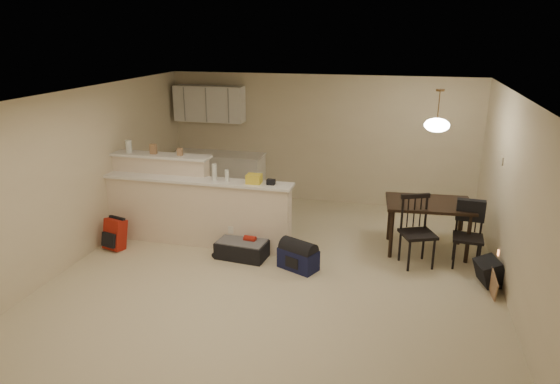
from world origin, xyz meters
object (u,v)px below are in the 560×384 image
(dining_table, at_px, (429,208))
(dining_chair_near, at_px, (418,232))
(navy_duffel, at_px, (298,259))
(pendant_lamp, at_px, (437,124))
(red_backpack, at_px, (115,234))
(suitcase, at_px, (243,249))
(dining_chair_far, at_px, (468,236))
(black_daypack, at_px, (490,272))

(dining_table, relative_size, dining_chair_near, 1.28)
(navy_duffel, bearing_deg, dining_chair_near, 42.91)
(pendant_lamp, distance_m, red_backpack, 5.17)
(suitcase, bearing_deg, dining_chair_near, 13.19)
(dining_chair_far, height_order, navy_duffel, dining_chair_far)
(navy_duffel, bearing_deg, pendant_lamp, 56.31)
(dining_table, xyz_separation_m, black_daypack, (0.81, -0.91, -0.53))
(red_backpack, distance_m, black_daypack, 5.55)
(dining_chair_far, xyz_separation_m, black_daypack, (0.26, -0.48, -0.30))
(navy_duffel, distance_m, black_daypack, 2.62)
(navy_duffel, xyz_separation_m, black_daypack, (2.61, 0.19, 0.02))
(pendant_lamp, height_order, black_daypack, pendant_lamp)
(dining_chair_near, relative_size, black_daypack, 2.69)
(dining_chair_near, distance_m, suitcase, 2.60)
(dining_table, relative_size, red_backpack, 2.77)
(dining_table, bearing_deg, navy_duffel, -152.83)
(dining_chair_far, height_order, suitcase, dining_chair_far)
(pendant_lamp, height_order, suitcase, pendant_lamp)
(dining_table, height_order, pendant_lamp, pendant_lamp)
(pendant_lamp, distance_m, suitcase, 3.40)
(suitcase, height_order, black_daypack, black_daypack)
(dining_chair_near, relative_size, red_backpack, 2.16)
(red_backpack, height_order, navy_duffel, red_backpack)
(pendant_lamp, xyz_separation_m, dining_chair_near, (-0.15, -0.56, -1.47))
(dining_chair_far, distance_m, black_daypack, 0.63)
(pendant_lamp, xyz_separation_m, red_backpack, (-4.74, -1.10, -1.75))
(red_backpack, bearing_deg, dining_chair_far, 23.02)
(dining_chair_near, relative_size, suitcase, 1.39)
(dining_chair_far, bearing_deg, suitcase, -167.18)
(red_backpack, height_order, black_daypack, red_backpack)
(red_backpack, xyz_separation_m, black_daypack, (5.55, 0.20, -0.07))
(navy_duffel, bearing_deg, suitcase, -167.31)
(suitcase, height_order, red_backpack, red_backpack)
(red_backpack, distance_m, navy_duffel, 2.94)
(black_daypack, bearing_deg, red_backpack, 77.56)
(dining_chair_near, xyz_separation_m, suitcase, (-2.55, -0.34, -0.39))
(suitcase, distance_m, black_daypack, 3.51)
(dining_chair_near, xyz_separation_m, red_backpack, (-4.59, -0.54, -0.28))
(dining_chair_far, distance_m, navy_duffel, 2.46)
(dining_table, xyz_separation_m, pendant_lamp, (-0.00, -0.00, 1.29))
(red_backpack, bearing_deg, dining_chair_near, 22.44)
(dining_table, xyz_separation_m, dining_chair_near, (-0.15, -0.56, -0.18))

